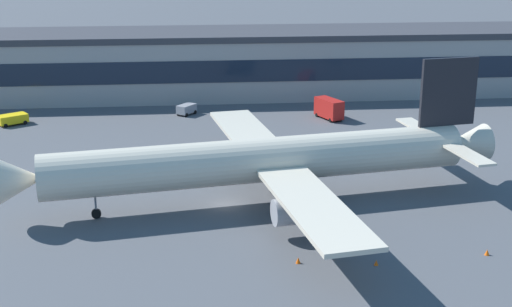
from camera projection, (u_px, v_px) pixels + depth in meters
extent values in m
plane|color=#4C4F54|center=(226.00, 205.00, 84.89)|extent=(600.00, 600.00, 0.00)
cube|color=#9E9993|center=(210.00, 66.00, 140.75)|extent=(195.16, 18.33, 11.58)
cube|color=#38383D|center=(209.00, 34.00, 138.82)|extent=(199.06, 18.69, 1.20)
cube|color=#192333|center=(212.00, 72.00, 131.83)|extent=(191.25, 0.16, 4.17)
cylinder|color=beige|center=(259.00, 160.00, 83.94)|extent=(51.23, 13.49, 5.37)
cone|color=beige|center=(22.00, 180.00, 77.43)|extent=(5.59, 5.81, 5.10)
cone|color=beige|center=(464.00, 144.00, 90.50)|extent=(6.61, 5.72, 4.83)
cube|color=black|center=(449.00, 92.00, 87.70)|extent=(7.50, 1.70, 8.59)
cube|color=beige|center=(465.00, 153.00, 84.00)|extent=(3.92, 9.93, 0.30)
cube|color=beige|center=(419.00, 128.00, 94.90)|extent=(3.92, 9.93, 0.30)
cube|color=beige|center=(314.00, 206.00, 71.51)|extent=(9.61, 23.63, 0.50)
cube|color=beige|center=(247.00, 132.00, 97.65)|extent=(9.61, 23.63, 0.50)
cylinder|color=#99999E|center=(294.00, 211.00, 75.01)|extent=(4.85, 3.63, 2.95)
cylinder|color=#99999E|center=(246.00, 153.00, 94.80)|extent=(4.85, 3.63, 2.95)
cylinder|color=black|center=(96.00, 214.00, 80.75)|extent=(1.17, 0.67, 1.10)
cylinder|color=slate|center=(95.00, 200.00, 80.26)|extent=(0.24, 0.24, 2.72)
cylinder|color=black|center=(285.00, 203.00, 83.78)|extent=(1.17, 0.67, 1.10)
cylinder|color=slate|center=(285.00, 191.00, 83.29)|extent=(0.24, 0.24, 2.72)
cylinder|color=black|center=(274.00, 190.00, 88.24)|extent=(1.17, 0.67, 1.10)
cylinder|color=slate|center=(274.00, 177.00, 87.75)|extent=(0.24, 0.24, 2.72)
cube|color=gray|center=(186.00, 109.00, 126.18)|extent=(3.79, 4.07, 1.50)
cube|color=black|center=(183.00, 108.00, 125.30)|extent=(2.23, 2.12, 0.38)
cylinder|color=black|center=(186.00, 115.00, 124.94)|extent=(0.67, 0.74, 0.70)
cylinder|color=black|center=(178.00, 114.00, 125.86)|extent=(0.67, 0.74, 0.70)
cylinder|color=black|center=(195.00, 112.00, 126.96)|extent=(0.67, 0.74, 0.70)
cylinder|color=black|center=(187.00, 111.00, 127.89)|extent=(0.67, 0.74, 0.70)
cube|color=red|center=(329.00, 108.00, 123.17)|extent=(4.59, 6.46, 3.20)
cube|color=black|center=(335.00, 106.00, 121.60)|extent=(2.86, 2.80, 0.80)
cylinder|color=black|center=(341.00, 119.00, 122.40)|extent=(0.55, 0.76, 0.70)
cylinder|color=black|center=(330.00, 120.00, 121.41)|extent=(0.55, 0.76, 0.70)
cylinder|color=black|center=(327.00, 114.00, 125.91)|extent=(0.55, 0.76, 0.70)
cylinder|color=black|center=(317.00, 115.00, 124.92)|extent=(0.55, 0.76, 0.70)
cube|color=yellow|center=(12.00, 119.00, 119.71)|extent=(5.44, 4.80, 1.40)
cube|color=black|center=(20.00, 116.00, 120.40)|extent=(2.71, 2.92, 0.35)
cylinder|color=black|center=(20.00, 120.00, 121.79)|extent=(0.75, 0.63, 0.70)
cylinder|color=black|center=(25.00, 122.00, 120.04)|extent=(0.75, 0.63, 0.70)
cylinder|color=black|center=(1.00, 123.00, 119.80)|extent=(0.75, 0.63, 0.70)
cylinder|color=black|center=(5.00, 126.00, 118.05)|extent=(0.75, 0.63, 0.70)
cone|color=#F2590C|center=(298.00, 260.00, 69.81)|extent=(0.50, 0.50, 0.62)
cone|color=#F2590C|center=(487.00, 252.00, 71.56)|extent=(0.50, 0.50, 0.62)
cone|color=#F2590C|center=(376.00, 263.00, 69.41)|extent=(0.44, 0.44, 0.55)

